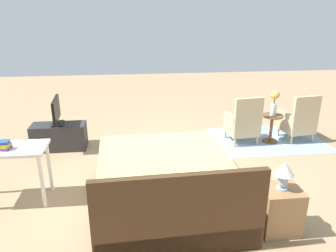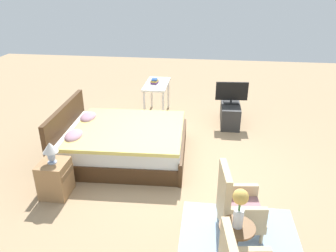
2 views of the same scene
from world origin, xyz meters
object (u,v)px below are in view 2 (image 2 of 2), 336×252
at_px(table_lamp, 50,150).
at_px(book_stack, 155,81).
at_px(tv_stand, 230,113).
at_px(bed, 122,142).
at_px(nightstand, 55,178).
at_px(armchair_by_window_right, 236,206).
at_px(tv_flatscreen, 232,93).
at_px(flower_vase, 240,205).
at_px(side_table, 236,240).
at_px(vanity_desk, 157,88).

xyz_separation_m(table_lamp, book_stack, (3.28, -0.97, 0.06)).
relative_size(tv_stand, book_stack, 4.64).
bearing_deg(bed, book_stack, -7.46).
distance_m(nightstand, tv_stand, 4.02).
height_order(table_lamp, tv_stand, table_lamp).
height_order(bed, table_lamp, bed).
xyz_separation_m(bed, armchair_by_window_right, (-1.68, -1.92, 0.09)).
distance_m(armchair_by_window_right, tv_stand, 3.43).
bearing_deg(tv_flatscreen, flower_vase, 178.29).
height_order(armchair_by_window_right, side_table, armchair_by_window_right).
bearing_deg(table_lamp, book_stack, -16.44).
height_order(table_lamp, vanity_desk, table_lamp).
relative_size(armchair_by_window_right, nightstand, 1.68).
height_order(nightstand, tv_flatscreen, tv_flatscreen).
distance_m(bed, nightstand, 1.41).
distance_m(bed, tv_stand, 2.66).
bearing_deg(armchair_by_window_right, table_lamp, 80.16).
bearing_deg(nightstand, armchair_by_window_right, -99.85).
bearing_deg(table_lamp, side_table, -111.20).
bearing_deg(bed, vanity_desk, -8.74).
distance_m(flower_vase, table_lamp, 2.77).
distance_m(table_lamp, book_stack, 3.42).
height_order(nightstand, tv_stand, nightstand).
distance_m(nightstand, book_stack, 3.46).
xyz_separation_m(side_table, tv_stand, (3.98, -0.12, -0.11)).
height_order(bed, side_table, bed).
xyz_separation_m(side_table, tv_flatscreen, (3.98, -0.12, 0.38)).
relative_size(bed, tv_flatscreen, 3.24).
height_order(flower_vase, tv_stand, flower_vase).
height_order(armchair_by_window_right, tv_flatscreen, tv_flatscreen).
relative_size(side_table, vanity_desk, 0.52).
bearing_deg(table_lamp, bed, -29.64).
bearing_deg(table_lamp, flower_vase, -111.20).
bearing_deg(flower_vase, book_stack, 20.69).
height_order(table_lamp, book_stack, book_stack).
bearing_deg(armchair_by_window_right, flower_vase, 175.88).
relative_size(side_table, book_stack, 2.63).
xyz_separation_m(vanity_desk, book_stack, (-0.01, 0.05, 0.17)).
bearing_deg(tv_stand, book_stack, 80.18).
distance_m(armchair_by_window_right, side_table, 0.55).
xyz_separation_m(flower_vase, tv_stand, (3.98, -0.12, -0.60)).
xyz_separation_m(bed, table_lamp, (-1.23, 0.70, 0.47)).
xyz_separation_m(flower_vase, book_stack, (4.28, 1.62, -0.02)).
xyz_separation_m(table_lamp, tv_stand, (2.98, -2.70, -0.53)).
height_order(bed, armchair_by_window_right, bed).
height_order(side_table, nightstand, nightstand).
xyz_separation_m(bed, vanity_desk, (2.06, -0.32, 0.35)).
height_order(flower_vase, table_lamp, flower_vase).
bearing_deg(nightstand, side_table, -111.21).
height_order(nightstand, book_stack, book_stack).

